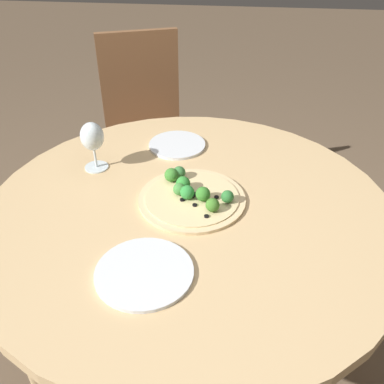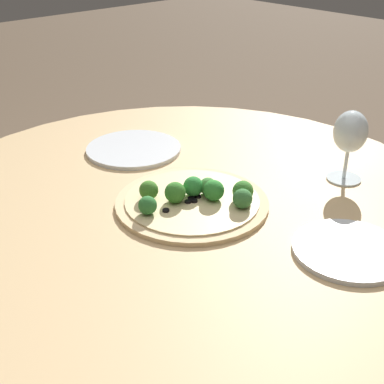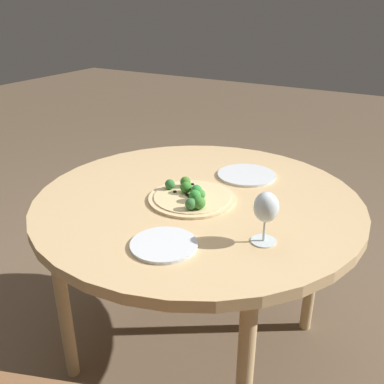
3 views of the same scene
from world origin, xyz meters
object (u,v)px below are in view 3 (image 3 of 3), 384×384
at_px(wine_glass, 266,209).
at_px(plate_near, 247,175).
at_px(plate_far, 164,245).
at_px(pizza, 192,196).

relative_size(wine_glass, plate_near, 0.68).
bearing_deg(wine_glass, plate_far, -145.02).
relative_size(pizza, wine_glass, 1.95).
height_order(plate_near, plate_far, same).
distance_m(wine_glass, plate_near, 0.52).
height_order(wine_glass, plate_far, wine_glass).
relative_size(pizza, plate_near, 1.33).
bearing_deg(plate_near, pizza, -104.41).
bearing_deg(plate_far, wine_glass, 34.98).
relative_size(wine_glass, plate_far, 0.81).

